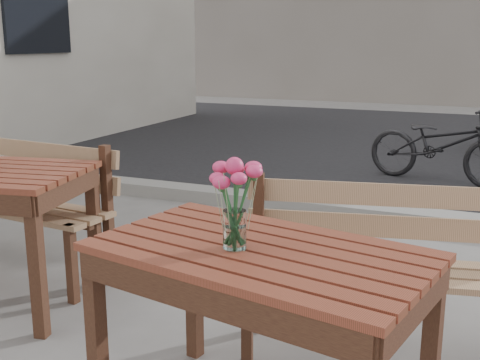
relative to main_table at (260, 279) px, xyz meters
The scene contains 6 objects.
street 5.07m from the main_table, 88.28° to the left, with size 30.00×8.12×0.12m.
main_table is the anchor object (origin of this frame).
main_bench 0.89m from the main_table, 67.42° to the left, with size 1.44×0.70×0.86m.
main_vase 0.34m from the main_table, 154.34° to the right, with size 0.18×0.18×0.33m.
second_bench 2.25m from the main_table, 154.42° to the left, with size 1.47×0.56×0.89m.
bicycle 4.63m from the main_table, 86.83° to the left, with size 0.54×1.54×0.81m, color black.
Camera 1 is at (0.59, -1.90, 1.49)m, focal length 45.00 mm.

